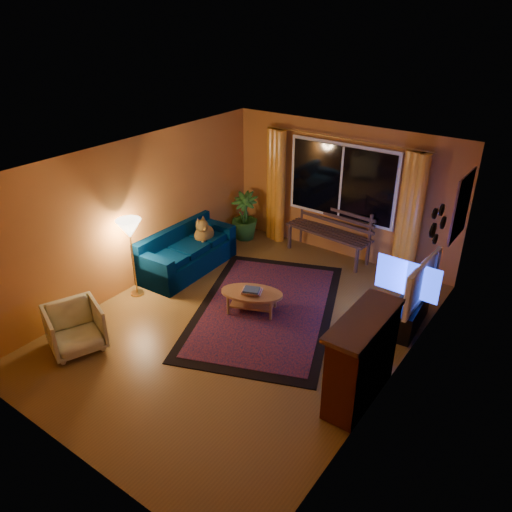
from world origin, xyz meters
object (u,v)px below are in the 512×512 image
Objects in this scene: coffee_table at (252,302)px; bench at (327,244)px; tv_console at (409,313)px; sofa at (187,250)px; floor_lamp at (133,259)px; armchair at (75,326)px.

bench is at bearing 89.01° from coffee_table.
tv_console is (2.09, -1.33, -0.03)m from bench.
floor_lamp is (-0.10, -1.14, 0.28)m from sofa.
coffee_table is 0.93× the size of tv_console.
bench is at bearing 3.71° from armchair.
floor_lamp is 1.35× the size of coffee_table.
armchair is at bearing -123.81° from coffee_table.
floor_lamp reaches higher than tv_console.
floor_lamp reaches higher than sofa.
sofa reaches higher than tv_console.
armchair reaches higher than tv_console.
floor_lamp reaches higher than armchair.
bench is 4.79m from armchair.
floor_lamp is (-0.42, 1.48, 0.30)m from armchair.
sofa is 3.95m from tv_console.
floor_lamp is 1.25× the size of tv_console.
coffee_table is (1.45, 2.17, -0.19)m from armchair.
coffee_table is at bearing -85.49° from bench.
sofa is 1.80× the size of tv_console.
tv_console reaches higher than coffee_table.
armchair reaches higher than coffee_table.
bench reaches higher than coffee_table.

